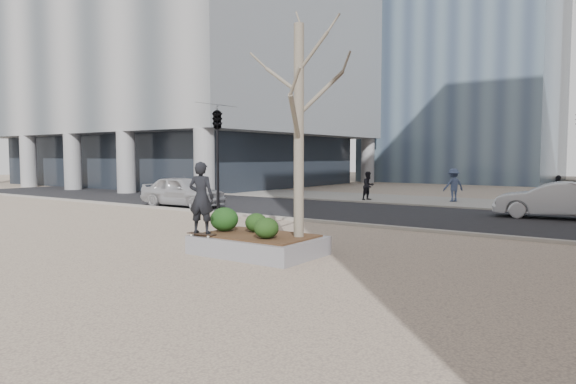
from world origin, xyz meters
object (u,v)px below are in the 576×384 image
Objects in this scene: skateboarder at (201,198)px; police_car at (183,191)px; skateboard at (202,235)px; planter at (258,245)px.

skateboarder is 0.41× the size of police_car.
police_car is (-9.04, 7.94, 0.26)m from skateboard.
skateboarder reaches higher than skateboard.
police_car reaches higher than skateboard.
planter is 1.71× the size of skateboarder.
police_car reaches higher than planter.
skateboarder is (-1.10, -0.83, 1.18)m from planter.
skateboard reaches higher than planter.
skateboarder is (0.00, 0.00, 0.91)m from skateboard.
skateboard is 12.04m from police_car.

